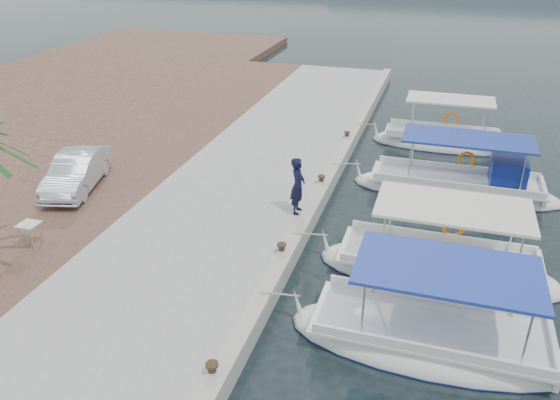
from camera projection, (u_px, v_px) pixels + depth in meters
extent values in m
plane|color=black|center=(278.00, 300.00, 14.59)|extent=(400.00, 400.00, 0.00)
cube|color=#979792|center=(239.00, 198.00, 19.54)|extent=(6.00, 40.00, 0.50)
cube|color=#A7A194|center=(315.00, 200.00, 18.67)|extent=(0.44, 40.00, 0.12)
cube|color=#4F332A|center=(117.00, 181.00, 20.85)|extent=(4.00, 40.00, 0.50)
ellipsoid|color=silver|center=(428.00, 344.00, 13.00)|extent=(6.72, 2.45, 1.30)
ellipsoid|color=navy|center=(428.00, 344.00, 13.01)|extent=(6.75, 2.50, 0.22)
cube|color=silver|center=(431.00, 327.00, 12.77)|extent=(5.51, 2.11, 0.08)
cube|color=#2139A8|center=(448.00, 270.00, 11.99)|extent=(4.03, 2.25, 0.08)
cylinder|color=silver|center=(363.00, 312.00, 12.02)|extent=(0.05, 0.05, 1.60)
torus|color=orange|center=(448.00, 286.00, 13.49)|extent=(0.68, 0.12, 0.68)
ellipsoid|color=silver|center=(437.00, 273.00, 15.66)|extent=(6.83, 2.37, 1.30)
ellipsoid|color=navy|center=(437.00, 274.00, 15.67)|extent=(6.86, 2.42, 0.22)
cube|color=silver|center=(439.00, 258.00, 15.43)|extent=(5.60, 2.04, 0.08)
cube|color=silver|center=(454.00, 208.00, 14.65)|extent=(4.10, 2.18, 0.08)
cylinder|color=silver|center=(383.00, 241.00, 14.72)|extent=(0.05, 0.05, 1.60)
torus|color=orange|center=(453.00, 227.00, 16.11)|extent=(0.68, 0.12, 0.68)
ellipsoid|color=silver|center=(454.00, 192.00, 20.43)|extent=(7.58, 2.14, 1.30)
ellipsoid|color=navy|center=(454.00, 193.00, 20.44)|extent=(7.61, 2.18, 0.22)
cube|color=silver|center=(456.00, 180.00, 20.21)|extent=(6.21, 1.84, 0.08)
cube|color=navy|center=(468.00, 139.00, 19.42)|extent=(4.55, 1.97, 0.08)
cylinder|color=silver|center=(410.00, 163.00, 19.61)|extent=(0.05, 0.05, 1.60)
torus|color=orange|center=(467.00, 160.00, 20.79)|extent=(0.68, 0.12, 0.68)
cube|color=navy|center=(508.00, 172.00, 19.51)|extent=(1.20, 1.50, 1.00)
ellipsoid|color=silver|center=(441.00, 145.00, 24.83)|extent=(6.20, 1.95, 1.30)
ellipsoid|color=navy|center=(441.00, 146.00, 24.84)|extent=(6.23, 1.99, 0.22)
cube|color=silver|center=(442.00, 135.00, 24.61)|extent=(5.08, 1.68, 0.08)
cube|color=silver|center=(451.00, 100.00, 23.83)|extent=(3.72, 1.80, 0.08)
cylinder|color=silver|center=(411.00, 120.00, 23.99)|extent=(0.05, 0.05, 1.60)
torus|color=orange|center=(451.00, 120.00, 25.12)|extent=(0.68, 0.12, 0.68)
cylinder|color=black|center=(212.00, 370.00, 11.40)|extent=(0.18, 0.18, 0.30)
cylinder|color=black|center=(212.00, 365.00, 11.33)|extent=(0.28, 0.28, 0.05)
cylinder|color=black|center=(282.00, 249.00, 15.68)|extent=(0.18, 0.18, 0.30)
cylinder|color=black|center=(282.00, 245.00, 15.61)|extent=(0.28, 0.28, 0.05)
cylinder|color=black|center=(321.00, 180.00, 19.95)|extent=(0.18, 0.18, 0.30)
cylinder|color=black|center=(321.00, 176.00, 19.88)|extent=(0.28, 0.28, 0.05)
cylinder|color=black|center=(347.00, 136.00, 24.22)|extent=(0.18, 0.18, 0.30)
cylinder|color=black|center=(347.00, 132.00, 24.15)|extent=(0.28, 0.28, 0.05)
imported|color=black|center=(298.00, 186.00, 17.61)|extent=(0.50, 0.73, 1.92)
imported|color=silver|center=(76.00, 172.00, 19.43)|extent=(2.31, 4.08, 1.27)
cylinder|color=silver|center=(21.00, 237.00, 15.88)|extent=(0.06, 0.06, 0.70)
cylinder|color=silver|center=(32.00, 239.00, 15.78)|extent=(0.06, 0.06, 0.70)
cylinder|color=silver|center=(30.00, 231.00, 16.22)|extent=(0.06, 0.06, 0.70)
cylinder|color=silver|center=(41.00, 233.00, 16.12)|extent=(0.06, 0.06, 0.70)
cube|color=white|center=(28.00, 224.00, 15.84)|extent=(0.55, 0.55, 0.03)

